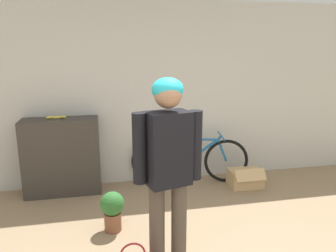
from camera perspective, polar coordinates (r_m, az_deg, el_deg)
name	(u,v)px	position (r m, az deg, el deg)	size (l,w,h in m)	color
wall_back	(154,94)	(4.75, -2.37, 5.57)	(8.00, 0.07, 2.60)	silver
side_shelf	(62,157)	(4.67, -17.98, -5.10)	(1.00, 0.38, 1.04)	#38332D
person	(168,159)	(2.74, -0.01, -5.79)	(0.59, 0.31, 1.72)	#4C4238
bicycle	(190,160)	(4.84, 3.84, -5.88)	(1.71, 0.47, 0.72)	black
banana	(56,117)	(4.57, -18.93, 1.45)	(0.28, 0.08, 0.04)	#EAD64C
cardboard_box	(245,178)	(4.90, 13.31, -8.83)	(0.46, 0.38, 0.31)	tan
potted_plant	(112,209)	(3.69, -9.66, -14.04)	(0.26, 0.26, 0.45)	brown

